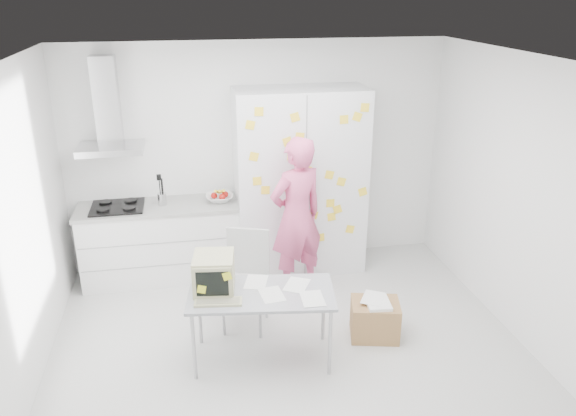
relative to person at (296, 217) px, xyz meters
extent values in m
cube|color=silver|center=(-0.29, -1.10, -0.91)|extent=(4.50, 4.00, 0.02)
cube|color=white|center=(-0.29, 0.90, 0.45)|extent=(4.50, 0.02, 2.70)
cube|color=white|center=(-2.54, -1.10, 0.45)|extent=(0.02, 4.00, 2.70)
cube|color=white|center=(1.96, -1.10, 0.45)|extent=(0.02, 4.00, 2.70)
cube|color=white|center=(-0.29, -1.10, 1.80)|extent=(4.50, 4.00, 0.02)
cube|color=white|center=(-1.49, 0.60, -0.46)|extent=(1.80, 0.60, 0.88)
cube|color=gray|center=(-1.49, 0.30, -0.32)|extent=(1.76, 0.01, 0.01)
cube|color=gray|center=(-1.49, 0.30, -0.60)|extent=(1.76, 0.01, 0.01)
cube|color=#9E9E99|center=(-1.49, 0.60, 0.00)|extent=(1.84, 0.63, 0.04)
cube|color=black|center=(-1.94, 0.60, 0.02)|extent=(0.58, 0.50, 0.03)
cylinder|color=black|center=(-2.08, 0.48, 0.05)|extent=(0.14, 0.14, 0.02)
cylinder|color=black|center=(-1.80, 0.48, 0.05)|extent=(0.14, 0.14, 0.02)
cylinder|color=black|center=(-2.08, 0.72, 0.05)|extent=(0.14, 0.14, 0.02)
cylinder|color=black|center=(-1.80, 0.72, 0.05)|extent=(0.14, 0.14, 0.02)
cylinder|color=silver|center=(-1.44, 0.60, 0.09)|extent=(0.10, 0.10, 0.14)
cylinder|color=black|center=(-1.46, 0.61, 0.19)|extent=(0.01, 0.01, 0.30)
cylinder|color=black|center=(-1.42, 0.59, 0.19)|extent=(0.01, 0.01, 0.30)
cylinder|color=black|center=(-1.44, 0.62, 0.19)|extent=(0.01, 0.01, 0.30)
cube|color=black|center=(-1.46, 0.61, 0.35)|extent=(0.05, 0.01, 0.07)
imported|color=white|center=(-0.79, 0.60, 0.06)|extent=(0.31, 0.31, 0.08)
sphere|color=#B2140F|center=(-0.85, 0.62, 0.08)|extent=(0.08, 0.08, 0.08)
sphere|color=#B2140F|center=(-0.76, 0.55, 0.08)|extent=(0.08, 0.08, 0.08)
sphere|color=#B2140F|center=(-0.72, 0.64, 0.08)|extent=(0.08, 0.08, 0.08)
cylinder|color=yellow|center=(-0.81, 0.62, 0.13)|extent=(0.09, 0.17, 0.10)
cylinder|color=yellow|center=(-0.79, 0.62, 0.13)|extent=(0.04, 0.17, 0.10)
cylinder|color=yellow|center=(-0.76, 0.62, 0.13)|extent=(0.08, 0.17, 0.10)
cube|color=silver|center=(-1.94, 0.65, 0.70)|extent=(0.70, 0.48, 0.07)
cube|color=silver|center=(-1.94, 0.77, 1.20)|extent=(0.26, 0.24, 0.95)
cube|color=silver|center=(0.16, 0.57, 0.20)|extent=(1.50, 0.65, 2.20)
cube|color=slate|center=(0.16, 0.25, 0.20)|extent=(0.01, 0.01, 2.16)
cube|color=silver|center=(0.10, 0.24, 0.20)|extent=(0.02, 0.02, 0.30)
cube|color=silver|center=(0.22, 0.24, 0.20)|extent=(0.02, 0.02, 0.30)
cube|color=yellow|center=(0.57, 0.24, 1.00)|extent=(0.10, 0.00, 0.10)
cube|color=yellow|center=(0.72, 0.24, 1.03)|extent=(0.12, 0.00, 0.12)
cube|color=yellow|center=(0.82, 0.24, 0.15)|extent=(0.12, 0.00, 0.12)
cube|color=yellow|center=(-0.08, 0.24, 0.31)|extent=(0.10, 0.00, 0.10)
cube|color=yellow|center=(0.17, 0.24, 0.45)|extent=(0.12, 0.00, 0.12)
cube|color=yellow|center=(0.53, 0.24, -0.05)|extent=(0.12, 0.00, 0.12)
cube|color=yellow|center=(-0.04, 0.24, -0.03)|extent=(0.10, 0.00, 0.10)
cube|color=yellow|center=(0.03, 0.24, 1.05)|extent=(0.12, 0.00, 0.12)
cube|color=yellow|center=(0.25, 0.24, -0.09)|extent=(0.12, 0.00, 0.12)
cube|color=yellow|center=(0.57, 0.24, 0.29)|extent=(0.12, 0.00, 0.12)
cube|color=yellow|center=(0.45, 0.24, 0.04)|extent=(0.10, 0.00, 0.10)
cube|color=yellow|center=(-0.05, 0.24, 0.79)|extent=(0.12, 0.00, 0.12)
cube|color=yellow|center=(-0.30, 0.24, 0.25)|extent=(0.10, 0.00, 0.10)
cube|color=yellow|center=(-0.39, 0.24, 0.36)|extent=(0.10, 0.00, 0.10)
cube|color=yellow|center=(-0.45, 0.24, 0.98)|extent=(0.11, 0.00, 0.11)
cube|color=yellow|center=(0.09, 0.24, -0.32)|extent=(0.10, 0.00, 0.10)
cube|color=yellow|center=(-0.04, 0.24, 0.32)|extent=(0.11, 0.00, 0.11)
cube|color=yellow|center=(0.69, 0.24, -0.31)|extent=(0.11, 0.00, 0.11)
cube|color=yellow|center=(0.80, 0.24, 1.12)|extent=(0.10, 0.00, 0.10)
cube|color=yellow|center=(-0.01, 0.24, 0.62)|extent=(0.10, 0.00, 0.10)
cube|color=yellow|center=(-0.12, 0.24, 0.26)|extent=(0.11, 0.00, 0.11)
cube|color=yellow|center=(0.34, 0.24, -0.38)|extent=(0.10, 0.00, 0.10)
cube|color=yellow|center=(-0.36, 0.24, 1.12)|extent=(0.10, 0.00, 0.10)
cube|color=yellow|center=(-0.42, 0.24, 0.64)|extent=(0.12, 0.00, 0.12)
cube|color=yellow|center=(0.46, 0.24, -0.13)|extent=(0.11, 0.00, 0.11)
cube|color=yellow|center=(0.08, 0.24, 0.83)|extent=(0.11, 0.00, 0.11)
cube|color=yellow|center=(0.42, 0.24, 0.38)|extent=(0.11, 0.00, 0.11)
cube|color=yellow|center=(0.18, 0.24, -0.10)|extent=(0.11, 0.00, 0.11)
imported|color=#DB5586|center=(0.00, 0.00, 0.00)|extent=(0.77, 0.65, 1.80)
cube|color=#92959C|center=(-0.56, -1.19, -0.21)|extent=(1.38, 0.82, 0.03)
cylinder|color=#A6A5AA|center=(-1.19, -1.38, -0.57)|extent=(0.04, 0.04, 0.67)
cylinder|color=#A6A5AA|center=(-0.01, -1.54, -0.57)|extent=(0.04, 0.04, 0.67)
cylinder|color=#A6A5AA|center=(-1.12, -0.84, -0.57)|extent=(0.04, 0.04, 0.67)
cylinder|color=#A6A5AA|center=(0.06, -1.00, -0.57)|extent=(0.04, 0.04, 0.67)
cube|color=#B8B789|center=(-0.97, -1.06, -0.03)|extent=(0.40, 0.42, 0.34)
cube|color=#B8B789|center=(-0.99, -1.25, -0.03)|extent=(0.33, 0.06, 0.30)
cube|color=black|center=(-1.00, -1.26, -0.03)|extent=(0.28, 0.04, 0.23)
cube|color=yellow|center=(-1.09, -1.26, -0.08)|extent=(0.09, 0.02, 0.09)
cube|color=yellow|center=(-0.87, -1.29, 0.04)|extent=(0.09, 0.02, 0.09)
cube|color=#B8B789|center=(-0.95, -1.31, -0.19)|extent=(0.42, 0.19, 0.02)
cube|color=gray|center=(-0.95, -1.31, -0.17)|extent=(0.38, 0.15, 0.01)
cube|color=silver|center=(-0.48, -1.25, -0.20)|extent=(0.23, 0.30, 0.00)
cube|color=silver|center=(-0.23, -1.12, -0.20)|extent=(0.30, 0.34, 0.00)
cube|color=silver|center=(-0.14, -1.39, -0.20)|extent=(0.21, 0.28, 0.00)
cube|color=silver|center=(-0.58, -1.00, -0.20)|extent=(0.27, 0.32, 0.00)
cube|color=#A4A5A2|center=(-0.65, -0.64, -0.42)|extent=(0.57, 0.57, 0.04)
cube|color=#A4A5A2|center=(-0.59, -0.44, -0.15)|extent=(0.42, 0.17, 0.50)
cylinder|color=#A0A0A5|center=(-0.88, -0.75, -0.67)|extent=(0.04, 0.04, 0.46)
cylinder|color=#A0A0A5|center=(-0.54, -0.87, -0.67)|extent=(0.04, 0.04, 0.46)
cylinder|color=#A0A0A5|center=(-0.77, -0.40, -0.67)|extent=(0.04, 0.04, 0.46)
cylinder|color=#A0A0A5|center=(-0.42, -0.52, -0.67)|extent=(0.04, 0.04, 0.46)
cube|color=#9F7545|center=(0.58, -1.04, -0.72)|extent=(0.54, 0.47, 0.37)
cube|color=white|center=(0.60, -1.06, -0.51)|extent=(0.26, 0.32, 0.03)
cube|color=white|center=(0.56, -1.00, -0.50)|extent=(0.31, 0.34, 0.00)
camera|label=1|loc=(-1.14, -5.54, 2.35)|focal=35.00mm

